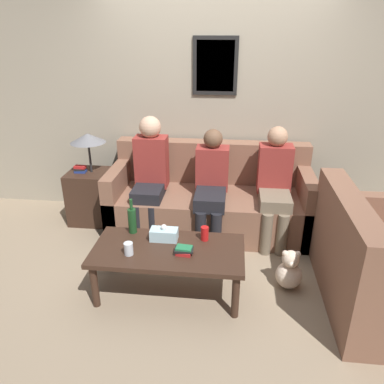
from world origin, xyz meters
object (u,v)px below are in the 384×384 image
Objects in this scene: couch_main at (210,201)px; person_right at (275,182)px; drinking_glass at (129,249)px; person_middle at (211,182)px; wine_bottle at (132,220)px; person_left at (150,172)px; teddy_bear at (289,271)px; coffee_table at (168,254)px; couch_side at (377,268)px.

person_right is at bearing -13.79° from couch_main.
drinking_glass is 1.27m from person_middle.
couch_main is 1.17m from wine_bottle.
couch_main reaches higher than drinking_glass.
person_middle is 0.65m from person_right.
teddy_bear is (1.39, -0.87, -0.53)m from person_left.
teddy_bear is (0.09, -0.85, -0.48)m from person_right.
person_right is at bearing 47.89° from coffee_table.
person_middle is (0.64, 0.77, 0.07)m from wine_bottle.
person_right is (1.28, 0.80, 0.09)m from wine_bottle.
person_left is 1.06× the size of person_right.
person_left reaches higher than coffee_table.
couch_side is (1.42, -1.12, 0.00)m from couch_main.
coffee_table is 0.99× the size of person_left.
person_left is at bearing -167.61° from couch_main.
person_left is at bearing 90.97° from wine_bottle.
coffee_table is 1.07m from person_middle.
coffee_table is at bearing -33.18° from wine_bottle.
coffee_table is at bearing -169.98° from teddy_bear.
couch_side is 2.05m from wine_bottle.
person_middle is (0.02, -0.19, 0.30)m from couch_main.
person_right is 0.98m from teddy_bear.
drinking_glass is at bearing 95.35° from couch_side.
person_left reaches higher than person_middle.
couch_main reaches higher than coffee_table.
coffee_table is 3.44× the size of teddy_bear.
person_middle is at bearing 74.22° from coffee_table.
couch_side is at bearing -52.02° from person_right.
couch_main is 1.43m from drinking_glass.
coffee_table is 1.41m from person_right.
person_right is at bearing 37.98° from couch_side.
person_middle is at bearing 62.67° from drinking_glass.
person_left reaches higher than wine_bottle.
drinking_glass is 0.09× the size of person_middle.
teddy_bear is (0.73, -0.83, -0.46)m from person_middle.
person_right reaches higher than person_middle.
wine_bottle is at bearing 146.82° from coffee_table.
coffee_table reaches higher than teddy_bear.
couch_side is 1.08× the size of person_left.
drinking_glass is (-1.98, -0.18, 0.16)m from couch_side.
person_left is at bearing 175.83° from person_middle.
person_left is (-0.63, -0.14, 0.37)m from couch_main.
drinking_glass is 1.19m from person_left.
person_middle is at bearing -84.05° from couch_main.
drinking_glass is at bearing -117.33° from person_middle.
couch_side is 3.75× the size of teddy_bear.
couch_main reaches higher than wine_bottle.
couch_side is 1.26m from person_right.
person_middle is at bearing 56.11° from couch_side.
teddy_bear is at bearing -84.05° from person_right.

